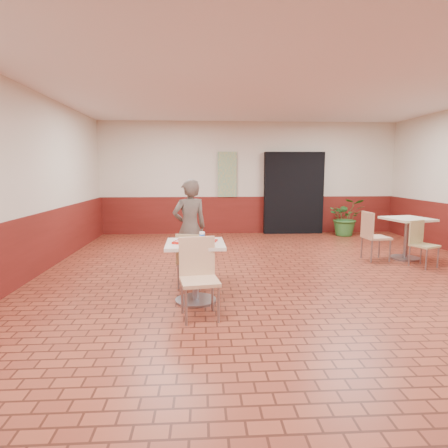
{
  "coord_description": "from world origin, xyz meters",
  "views": [
    {
      "loc": [
        -1.28,
        -5.14,
        1.69
      ],
      "look_at": [
        -0.97,
        0.09,
        0.95
      ],
      "focal_mm": 30.0,
      "sensor_mm": 36.0,
      "label": 1
    }
  ],
  "objects": [
    {
      "name": "second_table",
      "position": [
        2.66,
        1.76,
        0.54
      ],
      "size": [
        0.76,
        0.76,
        0.8
      ],
      "rotation": [
        0.0,
        0.0,
        0.21
      ],
      "color": "beige",
      "rests_on": "ground"
    },
    {
      "name": "customer",
      "position": [
        -1.48,
        0.88,
        0.78
      ],
      "size": [
        0.66,
        0.55,
        1.56
      ],
      "primitive_type": "imported",
      "rotation": [
        0.0,
        0.0,
        3.49
      ],
      "color": "brown",
      "rests_on": "ground"
    },
    {
      "name": "paper_cup",
      "position": [
        -1.28,
        -0.3,
        0.86
      ],
      "size": [
        0.07,
        0.07,
        0.09
      ],
      "rotation": [
        0.0,
        0.0,
        0.35
      ],
      "color": "white",
      "rests_on": "serving_tray"
    },
    {
      "name": "chair_second_front",
      "position": [
        2.62,
        1.19,
        0.46
      ],
      "size": [
        0.5,
        0.5,
        0.82
      ],
      "rotation": [
        0.0,
        0.0,
        0.42
      ],
      "color": "tan",
      "rests_on": "ground"
    },
    {
      "name": "main_table",
      "position": [
        -1.37,
        -0.41,
        0.53
      ],
      "size": [
        0.74,
        0.74,
        0.78
      ],
      "rotation": [
        0.0,
        0.0,
        0.02
      ],
      "color": "beige",
      "rests_on": "ground"
    },
    {
      "name": "wainscot_band",
      "position": [
        0.0,
        0.0,
        0.5
      ],
      "size": [
        8.0,
        10.0,
        1.0
      ],
      "color": "#591611",
      "rests_on": "ground"
    },
    {
      "name": "chair_second_left",
      "position": [
        1.95,
        1.68,
        0.52
      ],
      "size": [
        0.46,
        0.46,
        0.93
      ],
      "rotation": [
        0.0,
        0.0,
        1.66
      ],
      "color": "tan",
      "rests_on": "ground"
    },
    {
      "name": "promo_poster",
      "position": [
        -0.6,
        4.94,
        1.6
      ],
      "size": [
        0.5,
        0.03,
        1.2
      ],
      "primitive_type": "cube",
      "color": "gray",
      "rests_on": "wainscot_band"
    },
    {
      "name": "ring_donut",
      "position": [
        -1.48,
        -0.37,
        0.83
      ],
      "size": [
        0.09,
        0.09,
        0.03
      ],
      "primitive_type": "torus",
      "rotation": [
        0.0,
        0.0,
        -0.04
      ],
      "color": "#E3C852",
      "rests_on": "serving_tray"
    },
    {
      "name": "chair_main_back",
      "position": [
        -1.45,
        0.17,
        0.45
      ],
      "size": [
        0.46,
        0.46,
        0.81
      ],
      "rotation": [
        0.0,
        0.0,
        2.88
      ],
      "color": "tan",
      "rests_on": "ground"
    },
    {
      "name": "potted_plant",
      "position": [
        2.5,
        4.4,
        0.49
      ],
      "size": [
        1.03,
        0.94,
        0.99
      ],
      "primitive_type": "imported",
      "rotation": [
        0.0,
        0.0,
        -0.21
      ],
      "color": "#2F6A2A",
      "rests_on": "ground"
    },
    {
      "name": "long_john_donut",
      "position": [
        -1.32,
        -0.47,
        0.83
      ],
      "size": [
        0.14,
        0.11,
        0.04
      ],
      "rotation": [
        0.0,
        0.0,
        -0.39
      ],
      "color": "#DD7540",
      "rests_on": "serving_tray"
    },
    {
      "name": "corridor_doorway",
      "position": [
        1.2,
        4.88,
        1.1
      ],
      "size": [
        1.6,
        0.22,
        2.2
      ],
      "primitive_type": "cube",
      "color": "black",
      "rests_on": "ground"
    },
    {
      "name": "chair_main_front",
      "position": [
        -1.33,
        -0.9,
        0.52
      ],
      "size": [
        0.49,
        0.49,
        0.93
      ],
      "rotation": [
        0.0,
        0.0,
        0.16
      ],
      "color": "#DCAF84",
      "rests_on": "ground"
    },
    {
      "name": "serving_tray",
      "position": [
        -1.37,
        -0.41,
        0.8
      ],
      "size": [
        0.49,
        0.38,
        0.03
      ],
      "rotation": [
        0.0,
        0.0,
        -0.37
      ],
      "color": "red",
      "rests_on": "main_table"
    },
    {
      "name": "room_shell",
      "position": [
        0.0,
        0.0,
        1.5
      ],
      "size": [
        8.01,
        10.01,
        3.01
      ],
      "color": "maroon",
      "rests_on": "ground"
    }
  ]
}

